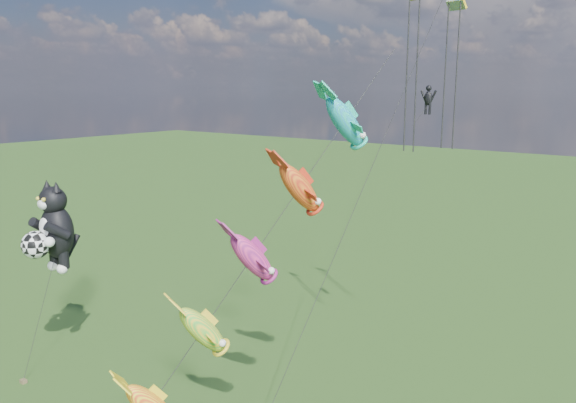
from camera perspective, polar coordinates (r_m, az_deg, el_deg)
The scene contains 3 objects.
cat_kite_rig at distance 37.52m, azimuth -22.88°, elevation -2.51°, with size 2.64×4.11×12.16m.
fish_windsock_rig at distance 23.02m, azimuth -3.73°, elevation -5.77°, with size 6.67×14.60×19.36m.
parafoil_rig at distance 33.48m, azimuth 13.91°, elevation 11.40°, with size 3.03×17.47×24.86m.
Camera 1 is at (34.60, -12.64, 17.68)m, focal length 35.00 mm.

